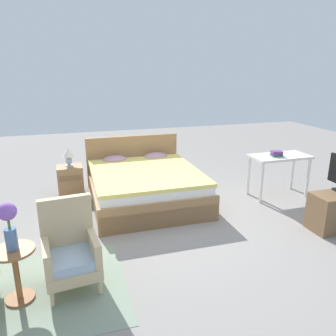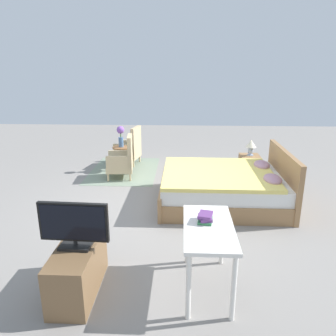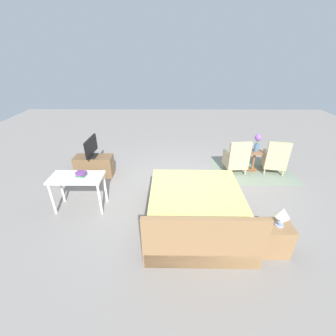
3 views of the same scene
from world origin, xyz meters
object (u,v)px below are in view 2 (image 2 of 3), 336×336
(armchair_by_window_right, at_px, (122,161))
(book_stack, at_px, (205,218))
(nightstand, at_px, (249,168))
(tv_flatscreen, at_px, (74,225))
(flower_vase, at_px, (121,134))
(tv_stand, at_px, (78,269))
(armchair_by_window_left, at_px, (130,149))
(bed, at_px, (225,187))
(vanity_desk, at_px, (208,236))
(table_lamp, at_px, (251,145))
(side_table, at_px, (122,156))

(armchair_by_window_right, xyz_separation_m, book_stack, (3.51, 1.53, 0.41))
(nightstand, distance_m, tv_flatscreen, 4.48)
(flower_vase, bearing_deg, tv_stand, 3.99)
(armchair_by_window_right, xyz_separation_m, flower_vase, (-0.51, -0.11, 0.47))
(armchair_by_window_left, bearing_deg, tv_stand, 2.29)
(armchair_by_window_left, bearing_deg, flower_vase, -11.87)
(bed, xyz_separation_m, tv_flatscreen, (2.47, -1.85, 0.50))
(vanity_desk, distance_m, book_stack, 0.19)
(armchair_by_window_left, distance_m, book_stack, 4.80)
(nightstand, distance_m, vanity_desk, 3.75)
(tv_flatscreen, distance_m, book_stack, 1.36)
(armchair_by_window_right, relative_size, table_lamp, 2.79)
(armchair_by_window_right, bearing_deg, flower_vase, -168.17)
(tv_stand, bearing_deg, table_lamp, 145.77)
(tv_stand, bearing_deg, armchair_by_window_right, -177.10)
(armchair_by_window_left, relative_size, vanity_desk, 0.88)
(flower_vase, distance_m, book_stack, 4.35)
(tv_flatscreen, bearing_deg, tv_stand, 177.26)
(nightstand, relative_size, vanity_desk, 0.52)
(bed, height_order, flower_vase, flower_vase)
(side_table, bearing_deg, bed, 50.38)
(armchair_by_window_left, distance_m, armchair_by_window_right, 1.02)
(flower_vase, distance_m, vanity_desk, 4.45)
(side_table, xyz_separation_m, vanity_desk, (4.12, 1.67, 0.28))
(side_table, height_order, nightstand, side_table)
(nightstand, height_order, tv_flatscreen, tv_flatscreen)
(tv_flatscreen, relative_size, vanity_desk, 0.69)
(bed, bearing_deg, tv_stand, -36.78)
(armchair_by_window_right, distance_m, tv_flatscreen, 3.76)
(side_table, xyz_separation_m, flower_vase, (0.00, 0.00, 0.50))
(armchair_by_window_left, height_order, tv_flatscreen, tv_flatscreen)
(bed, bearing_deg, armchair_by_window_left, -138.25)
(armchair_by_window_right, distance_m, tv_stand, 3.74)
(bed, distance_m, flower_vase, 2.84)
(nightstand, bearing_deg, armchair_by_window_right, -91.18)
(tv_stand, bearing_deg, book_stack, 99.25)
(flower_vase, distance_m, table_lamp, 2.86)
(side_table, relative_size, vanity_desk, 0.54)
(armchair_by_window_left, relative_size, side_table, 1.64)
(armchair_by_window_left, bearing_deg, nightstand, 68.20)
(armchair_by_window_right, height_order, nightstand, armchair_by_window_right)
(table_lamp, distance_m, vanity_desk, 3.73)
(side_table, bearing_deg, armchair_by_window_right, 11.83)
(tv_flatscreen, height_order, book_stack, tv_flatscreen)
(bed, relative_size, armchair_by_window_right, 2.34)
(tv_stand, bearing_deg, flower_vase, -176.01)
(nightstand, bearing_deg, tv_flatscreen, -34.21)
(armchair_by_window_right, bearing_deg, book_stack, 23.55)
(tv_stand, xyz_separation_m, tv_flatscreen, (0.00, -0.00, 0.52))
(armchair_by_window_left, bearing_deg, side_table, -11.87)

